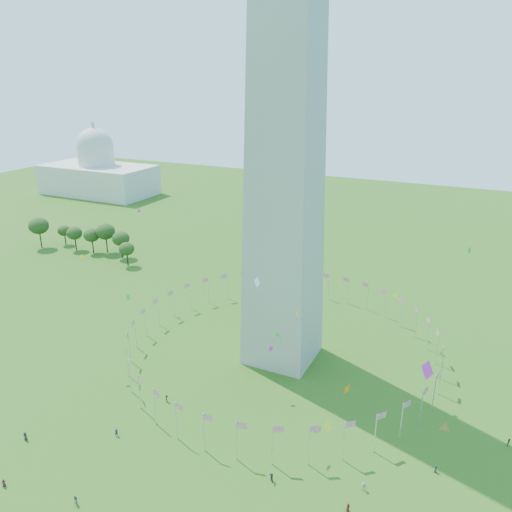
% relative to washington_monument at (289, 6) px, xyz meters
% --- Properties ---
extents(ground, '(600.00, 600.00, 0.00)m').
position_rel_washington_monument_xyz_m(ground, '(0.00, -50.00, -84.50)').
color(ground, '#254F12').
rests_on(ground, ground).
extents(washington_monument, '(16.80, 16.80, 169.00)m').
position_rel_washington_monument_xyz_m(washington_monument, '(0.00, 0.00, 0.00)').
color(washington_monument, '#A9A596').
rests_on(washington_monument, ground).
extents(flag_ring, '(80.24, 80.24, 9.00)m').
position_rel_washington_monument_xyz_m(flag_ring, '(-0.00, 0.00, -80.00)').
color(flag_ring, silver).
rests_on(flag_ring, ground).
extents(capitol_building, '(70.00, 35.00, 46.00)m').
position_rel_washington_monument_xyz_m(capitol_building, '(-180.00, 130.00, -61.50)').
color(capitol_building, beige).
rests_on(capitol_building, ground).
extents(crowd, '(90.86, 67.59, 1.90)m').
position_rel_washington_monument_xyz_m(crowd, '(12.78, -48.97, -83.64)').
color(crowd, '#183E29').
rests_on(crowd, ground).
extents(kites_aloft, '(106.92, 80.33, 39.00)m').
position_rel_washington_monument_xyz_m(kites_aloft, '(10.94, -22.75, -65.39)').
color(kites_aloft, green).
rests_on(kites_aloft, ground).
extents(tree_line_west, '(55.66, 15.81, 13.22)m').
position_rel_washington_monument_xyz_m(tree_line_west, '(-107.26, 40.76, -78.80)').
color(tree_line_west, '#2E4F1A').
rests_on(tree_line_west, ground).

